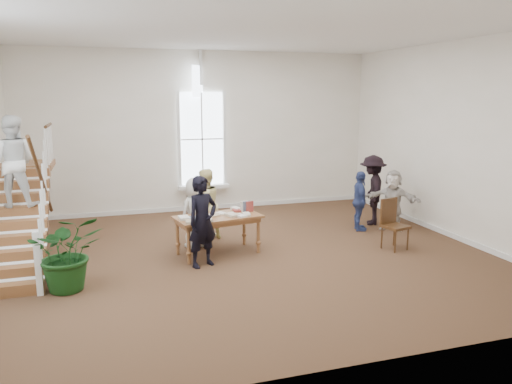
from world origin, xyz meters
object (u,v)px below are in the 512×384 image
object	(u,v)px
police_officer	(203,222)
woman_cluster_c	(392,200)
elderly_woman	(196,213)
person_yellow	(205,205)
floor_plant	(68,252)
side_chair	(392,221)
library_table	(218,220)
woman_cluster_a	(360,201)
woman_cluster_b	(372,190)

from	to	relation	value
police_officer	woman_cluster_c	size ratio (longest dim) A/B	1.19
elderly_woman	person_yellow	distance (m)	0.59
floor_plant	side_chair	world-z (taller)	floor_plant
library_table	woman_cluster_a	xyz separation A→B (m)	(3.74, 0.78, 0.00)
person_yellow	woman_cluster_a	bearing A→B (deg)	147.62
person_yellow	floor_plant	size ratio (longest dim) A/B	1.24
police_officer	library_table	bearing A→B (deg)	30.36
woman_cluster_a	woman_cluster_c	size ratio (longest dim) A/B	0.98
library_table	woman_cluster_c	distance (m)	4.56
woman_cluster_b	floor_plant	bearing A→B (deg)	-45.34
woman_cluster_a	library_table	bearing A→B (deg)	118.56
police_officer	side_chair	xyz separation A→B (m)	(4.13, -0.10, -0.27)
police_officer	floor_plant	size ratio (longest dim) A/B	1.34
police_officer	woman_cluster_a	xyz separation A→B (m)	(4.18, 1.42, -0.15)
elderly_woman	person_yellow	size ratio (longest dim) A/B	0.94
woman_cluster_c	floor_plant	world-z (taller)	woman_cluster_c
woman_cluster_b	floor_plant	size ratio (longest dim) A/B	1.34
library_table	woman_cluster_b	size ratio (longest dim) A/B	1.05
police_officer	elderly_woman	xyz separation A→B (m)	(0.10, 1.25, -0.12)
elderly_woman	floor_plant	bearing A→B (deg)	9.69
woman_cluster_c	woman_cluster_b	bearing A→B (deg)	147.51
police_officer	person_yellow	xyz separation A→B (m)	(0.40, 1.75, -0.07)
elderly_woman	woman_cluster_c	size ratio (longest dim) A/B	1.03
library_table	floor_plant	xyz separation A→B (m)	(-2.88, -1.16, -0.07)
police_officer	woman_cluster_c	distance (m)	5.12
library_table	side_chair	size ratio (longest dim) A/B	1.71
police_officer	woman_cluster_a	size ratio (longest dim) A/B	1.21
police_officer	woman_cluster_c	world-z (taller)	police_officer
person_yellow	woman_cluster_c	size ratio (longest dim) A/B	1.10
library_table	police_officer	world-z (taller)	police_officer
woman_cluster_a	woman_cluster_b	world-z (taller)	woman_cluster_b
library_table	woman_cluster_a	size ratio (longest dim) A/B	1.27
woman_cluster_b	library_table	bearing A→B (deg)	-47.83
person_yellow	woman_cluster_a	world-z (taller)	person_yellow
police_officer	woman_cluster_c	xyz separation A→B (m)	(4.97, 1.22, -0.14)
police_officer	side_chair	distance (m)	4.14
elderly_woman	person_yellow	bearing A→B (deg)	-146.07
floor_plant	library_table	bearing A→B (deg)	21.89
side_chair	person_yellow	bearing A→B (deg)	138.71
side_chair	elderly_woman	bearing A→B (deg)	146.56
person_yellow	floor_plant	distance (m)	3.63
woman_cluster_a	person_yellow	bearing A→B (deg)	101.89
elderly_woman	woman_cluster_c	xyz separation A→B (m)	(4.87, -0.03, -0.02)
woman_cluster_a	woman_cluster_b	xyz separation A→B (m)	(0.60, 0.45, 0.16)
woman_cluster_b	woman_cluster_c	xyz separation A→B (m)	(0.18, -0.65, -0.15)
police_officer	elderly_woman	bearing A→B (deg)	60.25
side_chair	woman_cluster_c	bearing A→B (deg)	42.86
floor_plant	woman_cluster_a	bearing A→B (deg)	16.28
woman_cluster_c	floor_plant	size ratio (longest dim) A/B	1.12
library_table	police_officer	size ratio (longest dim) A/B	1.05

